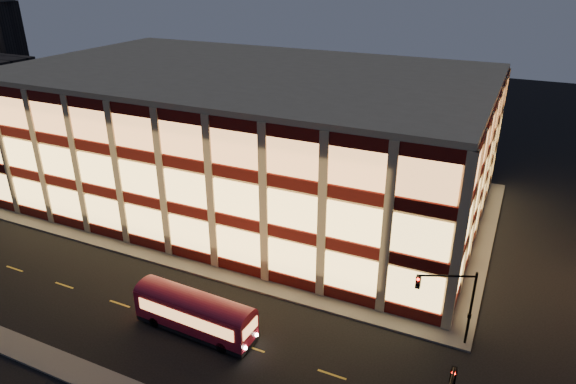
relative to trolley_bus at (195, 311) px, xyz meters
The scene contains 8 objects.
ground 8.30m from the trolley_bus, 131.44° to the left, with size 200.00×200.00×0.00m, color black.
sidewalk_office_south 11.09m from the trolley_bus, 139.76° to the left, with size 54.00×2.00×0.15m, color #514F4C.
sidewalk_office_east 29.09m from the trolley_bus, 52.63° to the left, with size 2.00×30.00×0.15m, color #514F4C.
sidewalk_near 8.92m from the trolley_bus, 127.83° to the right, with size 100.00×2.00×0.15m, color #514F4C.
office_building 25.05m from the trolley_bus, 109.81° to the left, with size 50.45×30.45×14.50m.
church_tower 88.64m from the trolley_bus, 148.56° to the left, with size 5.00×5.00×18.00m, color #2D2621.
traffic_signal_far 18.14m from the trolley_bus, 20.57° to the left, with size 3.79×1.87×6.00m.
trolley_bus is the anchor object (origin of this frame).
Camera 1 is at (24.38, -30.64, 24.87)m, focal length 32.00 mm.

